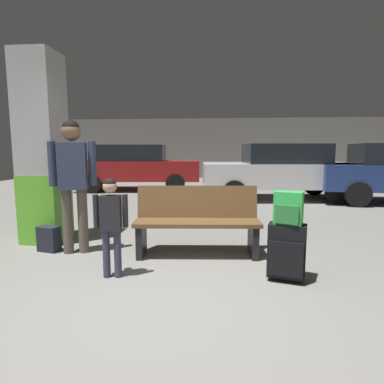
# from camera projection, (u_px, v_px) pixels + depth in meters

# --- Properties ---
(ground_plane) EXTENTS (18.00, 18.00, 0.10)m
(ground_plane) POSITION_uv_depth(u_px,v_px,m) (196.00, 218.00, 6.75)
(ground_plane) COLOR gray
(garage_back_wall) EXTENTS (18.00, 0.12, 2.80)m
(garage_back_wall) POSITION_uv_depth(u_px,v_px,m) (212.00, 148.00, 15.30)
(garage_back_wall) COLOR slate
(garage_back_wall) RESTS_ON ground_plane
(structural_pillar) EXTENTS (0.57, 0.57, 2.74)m
(structural_pillar) POSITION_uv_depth(u_px,v_px,m) (43.00, 150.00, 4.70)
(structural_pillar) COLOR #66C633
(structural_pillar) RESTS_ON ground_plane
(bench) EXTENTS (1.64, 0.66, 0.89)m
(bench) POSITION_uv_depth(u_px,v_px,m) (197.00, 221.00, 4.20)
(bench) COLOR brown
(bench) RESTS_ON ground_plane
(suitcase) EXTENTS (0.42, 0.31, 0.60)m
(suitcase) POSITION_uv_depth(u_px,v_px,m) (287.00, 251.00, 3.35)
(suitcase) COLOR black
(suitcase) RESTS_ON ground_plane
(backpack_bright) EXTENTS (0.32, 0.27, 0.34)m
(backpack_bright) POSITION_uv_depth(u_px,v_px,m) (288.00, 208.00, 3.29)
(backpack_bright) COLOR green
(backpack_bright) RESTS_ON suitcase
(child) EXTENTS (0.36, 0.21, 1.07)m
(child) POSITION_uv_depth(u_px,v_px,m) (111.00, 217.00, 3.41)
(child) COLOR #33384C
(child) RESTS_ON ground_plane
(adult) EXTENTS (0.58, 0.29, 1.74)m
(adult) POSITION_uv_depth(u_px,v_px,m) (73.00, 172.00, 4.18)
(adult) COLOR brown
(adult) RESTS_ON ground_plane
(backpack_dark_floor) EXTENTS (0.31, 0.24, 0.34)m
(backpack_dark_floor) POSITION_uv_depth(u_px,v_px,m) (49.00, 239.00, 4.36)
(backpack_dark_floor) COLOR #1E232D
(backpack_dark_floor) RESTS_ON ground_plane
(parked_car_near) EXTENTS (4.24, 2.09, 1.51)m
(parked_car_near) POSITION_uv_depth(u_px,v_px,m) (280.00, 170.00, 8.82)
(parked_car_near) COLOR silver
(parked_car_near) RESTS_ON ground_plane
(parked_car_far) EXTENTS (4.25, 2.10, 1.51)m
(parked_car_far) POSITION_uv_depth(u_px,v_px,m) (136.00, 166.00, 10.81)
(parked_car_far) COLOR maroon
(parked_car_far) RESTS_ON ground_plane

